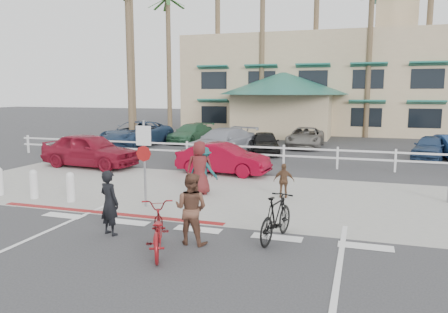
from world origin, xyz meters
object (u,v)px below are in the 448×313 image
(car_white_sedan, at_px, (223,159))
(car_red_compact, at_px, (90,150))
(sign_post, at_px, (145,159))
(bike_black, at_px, (276,217))
(bike_red, at_px, (157,230))

(car_white_sedan, height_order, car_red_compact, car_red_compact)
(sign_post, bearing_deg, bike_black, -22.16)
(sign_post, distance_m, car_red_compact, 7.92)
(bike_black, relative_size, car_red_compact, 0.40)
(bike_red, xyz_separation_m, bike_black, (2.27, 1.57, 0.03))
(sign_post, distance_m, car_white_sedan, 5.79)
(bike_red, bearing_deg, car_white_sedan, -105.76)
(sign_post, height_order, bike_black, sign_post)
(bike_black, bearing_deg, sign_post, -11.30)
(sign_post, relative_size, car_red_compact, 0.63)
(car_red_compact, bearing_deg, bike_black, -120.19)
(sign_post, bearing_deg, car_white_sedan, 83.85)
(car_white_sedan, bearing_deg, bike_red, -165.32)
(bike_red, bearing_deg, sign_post, -83.22)
(sign_post, relative_size, bike_red, 1.48)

